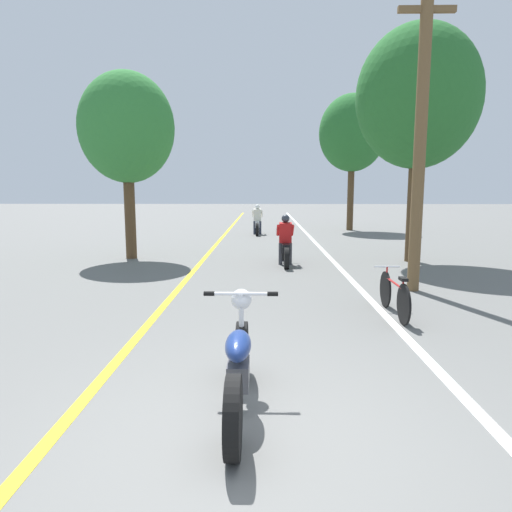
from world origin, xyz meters
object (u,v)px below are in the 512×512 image
object	(u,v)px
roadside_tree_left	(127,129)
motorcycle_rider_far	(257,223)
utility_pole	(420,136)
bicycle_parked	(394,295)
roadside_tree_right_far	(352,133)
motorcycle_foreground	(239,365)
motorcycle_rider_lead	(285,246)
roadside_tree_right_near	(418,98)

from	to	relation	value
roadside_tree_left	motorcycle_rider_far	bearing A→B (deg)	63.56
utility_pole	motorcycle_rider_far	world-z (taller)	utility_pole
utility_pole	bicycle_parked	bearing A→B (deg)	-116.09
roadside_tree_right_far	motorcycle_foreground	xyz separation A→B (m)	(-4.62, -19.18, -4.35)
bicycle_parked	motorcycle_rider_far	bearing A→B (deg)	100.19
roadside_tree_right_far	roadside_tree_left	bearing A→B (deg)	-130.93
roadside_tree_right_far	motorcycle_rider_far	xyz separation A→B (m)	(-4.67, -2.21, -4.28)
motorcycle_rider_far	bicycle_parked	world-z (taller)	motorcycle_rider_far
utility_pole	motorcycle_rider_lead	distance (m)	4.85
motorcycle_rider_far	motorcycle_foreground	bearing A→B (deg)	-89.81
motorcycle_foreground	motorcycle_rider_far	distance (m)	16.97
roadside_tree_right_near	bicycle_parked	xyz separation A→B (m)	(-2.10, -5.76, -4.23)
roadside_tree_right_near	roadside_tree_right_far	world-z (taller)	roadside_tree_right_far
motorcycle_rider_far	roadside_tree_right_near	bearing A→B (deg)	-60.02
roadside_tree_right_near	motorcycle_rider_far	distance (m)	9.98
roadside_tree_right_near	bicycle_parked	distance (m)	7.45
bicycle_parked	roadside_tree_right_near	bearing A→B (deg)	70.00
roadside_tree_left	motorcycle_rider_far	xyz separation A→B (m)	(3.71, 7.46, -3.31)
utility_pole	motorcycle_foreground	xyz separation A→B (m)	(-3.33, -5.22, -2.67)
motorcycle_rider_lead	bicycle_parked	xyz separation A→B (m)	(1.56, -5.15, -0.17)
motorcycle_foreground	motorcycle_rider_lead	bearing A→B (deg)	84.37
roadside_tree_right_near	roadside_tree_right_far	bearing A→B (deg)	89.31
utility_pole	motorcycle_rider_far	bearing A→B (deg)	106.08
roadside_tree_right_far	utility_pole	bearing A→B (deg)	-95.26
bicycle_parked	utility_pole	bearing A→B (deg)	63.91
motorcycle_foreground	motorcycle_rider_lead	world-z (taller)	motorcycle_rider_lead
roadside_tree_left	bicycle_parked	size ratio (longest dim) A/B	3.18
motorcycle_rider_lead	utility_pole	bearing A→B (deg)	-52.41
roadside_tree_right_far	roadside_tree_left	world-z (taller)	roadside_tree_right_far
utility_pole	motorcycle_rider_lead	size ratio (longest dim) A/B	2.97
roadside_tree_right_near	motorcycle_foreground	size ratio (longest dim) A/B	3.13
motorcycle_foreground	motorcycle_rider_far	bearing A→B (deg)	90.19
motorcycle_foreground	utility_pole	bearing A→B (deg)	57.46
utility_pole	roadside_tree_left	bearing A→B (deg)	148.87
roadside_tree_left	motorcycle_foreground	xyz separation A→B (m)	(3.77, -9.51, -3.37)
roadside_tree_right_near	roadside_tree_left	xyz separation A→B (m)	(-8.26, 0.43, -0.76)
roadside_tree_right_near	motorcycle_rider_far	size ratio (longest dim) A/B	3.11
utility_pole	roadside_tree_left	world-z (taller)	utility_pole
motorcycle_rider_lead	bicycle_parked	size ratio (longest dim) A/B	1.19
roadside_tree_right_near	motorcycle_rider_lead	bearing A→B (deg)	-170.45
motorcycle_foreground	bicycle_parked	distance (m)	4.09
roadside_tree_right_far	motorcycle_rider_lead	bearing A→B (deg)	-109.44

